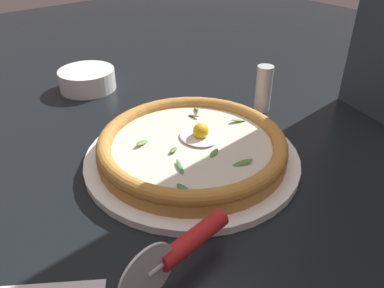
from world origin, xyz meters
name	(u,v)px	position (x,y,z in m)	size (l,w,h in m)	color
ground_plane	(167,168)	(0.00, 0.00, -0.01)	(2.40, 2.40, 0.03)	black
pizza_plate	(192,157)	(-0.03, -0.03, 0.01)	(0.35, 0.35, 0.01)	white
pizza	(192,145)	(-0.03, -0.03, 0.03)	(0.30, 0.30, 0.05)	#BD7C38
side_bowl	(87,79)	(0.35, -0.03, 0.02)	(0.12, 0.12, 0.04)	white
pizza_cutter	(182,248)	(-0.19, 0.12, 0.04)	(0.03, 0.16, 0.07)	silver
pepper_shaker	(264,89)	(0.03, -0.26, 0.05)	(0.03, 0.03, 0.09)	silver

